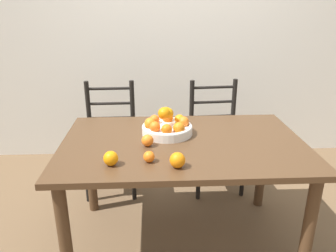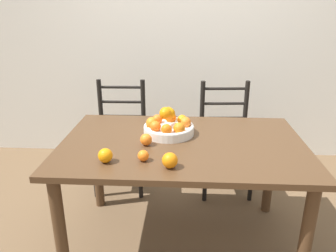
{
  "view_description": "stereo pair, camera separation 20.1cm",
  "coord_description": "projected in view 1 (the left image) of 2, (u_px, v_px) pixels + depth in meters",
  "views": [
    {
      "loc": [
        -0.19,
        -1.85,
        1.55
      ],
      "look_at": [
        -0.09,
        0.03,
        0.84
      ],
      "focal_mm": 35.0,
      "sensor_mm": 36.0,
      "label": 1
    },
    {
      "loc": [
        0.01,
        -1.85,
        1.55
      ],
      "look_at": [
        -0.09,
        0.03,
        0.84
      ],
      "focal_mm": 35.0,
      "sensor_mm": 36.0,
      "label": 2
    }
  ],
  "objects": [
    {
      "name": "ground_plane",
      "position": [
        181.0,
        239.0,
        2.29
      ],
      "size": [
        12.0,
        12.0,
        0.0
      ],
      "primitive_type": "plane",
      "color": "brown"
    },
    {
      "name": "wall_back",
      "position": [
        170.0,
        30.0,
        3.22
      ],
      "size": [
        8.0,
        0.06,
        2.6
      ],
      "color": "silver",
      "rests_on": "ground_plane"
    },
    {
      "name": "dining_table",
      "position": [
        183.0,
        156.0,
        2.06
      ],
      "size": [
        1.49,
        0.96,
        0.75
      ],
      "color": "#4C331E",
      "rests_on": "ground_plane"
    },
    {
      "name": "fruit_bowl",
      "position": [
        167.0,
        126.0,
        2.12
      ],
      "size": [
        0.33,
        0.33,
        0.19
      ],
      "color": "white",
      "rests_on": "dining_table"
    },
    {
      "name": "orange_loose_0",
      "position": [
        149.0,
        157.0,
        1.75
      ],
      "size": [
        0.06,
        0.06,
        0.06
      ],
      "color": "orange",
      "rests_on": "dining_table"
    },
    {
      "name": "orange_loose_1",
      "position": [
        111.0,
        158.0,
        1.71
      ],
      "size": [
        0.08,
        0.08,
        0.08
      ],
      "color": "orange",
      "rests_on": "dining_table"
    },
    {
      "name": "orange_loose_2",
      "position": [
        148.0,
        140.0,
        1.94
      ],
      "size": [
        0.07,
        0.07,
        0.07
      ],
      "color": "orange",
      "rests_on": "dining_table"
    },
    {
      "name": "orange_loose_3",
      "position": [
        177.0,
        160.0,
        1.69
      ],
      "size": [
        0.08,
        0.08,
        0.08
      ],
      "color": "orange",
      "rests_on": "dining_table"
    },
    {
      "name": "chair_left",
      "position": [
        111.0,
        139.0,
        2.79
      ],
      "size": [
        0.43,
        0.41,
        0.93
      ],
      "rotation": [
        0.0,
        0.0,
        0.02
      ],
      "color": "black",
      "rests_on": "ground_plane"
    },
    {
      "name": "chair_right",
      "position": [
        216.0,
        137.0,
        2.84
      ],
      "size": [
        0.45,
        0.43,
        0.93
      ],
      "rotation": [
        0.0,
        0.0,
        0.08
      ],
      "color": "black",
      "rests_on": "ground_plane"
    }
  ]
}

